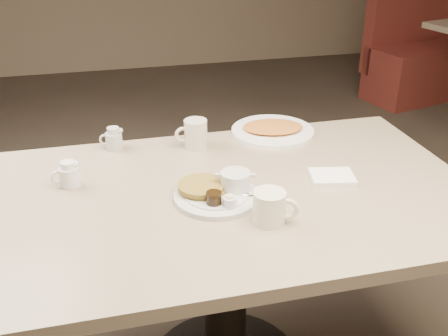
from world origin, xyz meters
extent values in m
cube|color=tan|center=(0.00, 0.00, 0.73)|extent=(1.50, 0.90, 0.04)
cylinder|color=black|center=(0.00, 0.00, 0.38)|extent=(0.14, 0.14, 0.69)
cylinder|color=silver|center=(-0.04, -0.03, 0.76)|extent=(0.30, 0.30, 0.01)
cylinder|color=silver|center=(-0.04, -0.03, 0.77)|extent=(0.23, 0.23, 0.00)
cylinder|color=olive|center=(-0.07, 0.00, 0.77)|extent=(0.17, 0.17, 0.01)
cylinder|color=olive|center=(-0.07, 0.00, 0.78)|extent=(0.17, 0.17, 0.01)
cylinder|color=silver|center=(0.03, -0.02, 0.79)|extent=(0.11, 0.11, 0.05)
cube|color=silver|center=(-0.02, 0.00, 0.81)|extent=(0.02, 0.02, 0.01)
cube|color=silver|center=(0.07, -0.03, 0.81)|extent=(0.02, 0.02, 0.01)
ellipsoid|color=silver|center=(0.02, -0.01, 0.81)|extent=(0.05, 0.05, 0.03)
ellipsoid|color=silver|center=(0.04, -0.02, 0.81)|extent=(0.04, 0.04, 0.02)
cylinder|color=black|center=(-0.05, -0.09, 0.78)|extent=(0.05, 0.05, 0.04)
cylinder|color=silver|center=(-0.01, -0.11, 0.78)|extent=(0.05, 0.05, 0.03)
ellipsoid|color=beige|center=(-0.01, -0.11, 0.79)|extent=(0.03, 0.03, 0.02)
cube|color=silver|center=(0.09, -0.07, 0.77)|extent=(0.10, 0.02, 0.00)
ellipsoid|color=silver|center=(0.04, -0.05, 0.77)|extent=(0.03, 0.03, 0.01)
cylinder|color=white|center=(0.07, -0.18, 0.80)|extent=(0.12, 0.12, 0.09)
cylinder|color=#2B2620|center=(0.07, -0.18, 0.83)|extent=(0.09, 0.09, 0.01)
torus|color=white|center=(0.12, -0.20, 0.80)|extent=(0.06, 0.04, 0.06)
cube|color=white|center=(0.34, 0.00, 0.76)|extent=(0.15, 0.13, 0.02)
cylinder|color=beige|center=(-0.02, 0.34, 0.80)|extent=(0.08, 0.08, 0.10)
torus|color=beige|center=(-0.07, 0.34, 0.80)|extent=(0.06, 0.01, 0.06)
cylinder|color=white|center=(-0.45, 0.15, 0.78)|extent=(0.07, 0.07, 0.06)
cylinder|color=white|center=(-0.45, 0.15, 0.82)|extent=(0.05, 0.05, 0.02)
cone|color=white|center=(-0.42, 0.15, 0.82)|extent=(0.02, 0.02, 0.02)
torus|color=white|center=(-0.48, 0.15, 0.79)|extent=(0.04, 0.01, 0.04)
cylinder|color=#B8B8B4|center=(-0.30, 0.39, 0.78)|extent=(0.07, 0.07, 0.06)
cylinder|color=#B8B8B4|center=(-0.30, 0.39, 0.82)|extent=(0.05, 0.05, 0.02)
cone|color=#B8B8B4|center=(-0.28, 0.38, 0.82)|extent=(0.02, 0.02, 0.02)
torus|color=#B8B8B4|center=(-0.33, 0.39, 0.79)|extent=(0.04, 0.02, 0.04)
cylinder|color=white|center=(0.28, 0.39, 0.76)|extent=(0.35, 0.35, 0.01)
ellipsoid|color=orange|center=(0.28, 0.39, 0.78)|extent=(0.24, 0.19, 0.02)
cube|color=maroon|center=(2.47, 2.54, 0.23)|extent=(1.25, 0.71, 0.45)
cube|color=maroon|center=(2.42, 2.73, 0.67)|extent=(1.18, 0.39, 0.90)
camera|label=1|loc=(-0.32, -1.31, 1.51)|focal=41.90mm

